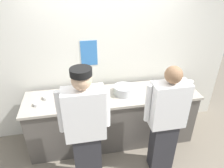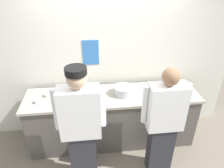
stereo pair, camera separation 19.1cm
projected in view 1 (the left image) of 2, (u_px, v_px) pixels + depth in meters
ground_plane at (117, 154)px, 3.31m from camera, size 9.00×9.00×0.00m
wall_back at (107, 54)px, 3.33m from camera, size 4.23×0.11×2.82m
prep_counter at (113, 118)px, 3.39m from camera, size 2.69×0.68×0.92m
chef_near_left at (86, 129)px, 2.48m from camera, size 0.62×0.24×1.73m
chef_center at (166, 120)px, 2.72m from camera, size 0.60×0.24×1.65m
plate_stack_front at (169, 89)px, 3.22m from camera, size 0.23×0.23×0.10m
mixing_bowl_steel at (124, 90)px, 3.17m from camera, size 0.30×0.30×0.13m
sheet_tray at (75, 98)px, 3.07m from camera, size 0.55×0.34×0.02m
squeeze_bottle_primary at (99, 94)px, 3.01m from camera, size 0.06×0.06×0.18m
squeeze_bottle_secondary at (98, 90)px, 3.10m from camera, size 0.06×0.06×0.20m
ramekin_red_sauce at (37, 104)px, 2.91m from camera, size 0.10×0.10×0.04m
ramekin_orange_sauce at (47, 97)px, 3.06m from camera, size 0.10×0.10×0.05m
deli_cup at (162, 83)px, 3.39m from camera, size 0.09×0.09×0.10m
chefs_knife at (156, 92)px, 3.23m from camera, size 0.28×0.03×0.02m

